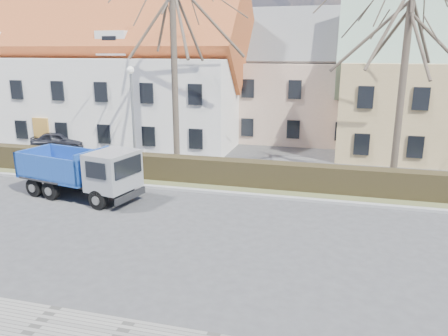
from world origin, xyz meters
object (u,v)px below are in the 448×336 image
(streetlight, at_px, (133,120))
(cart_frame, at_px, (71,179))
(parked_car_a, at_px, (60,141))
(dump_truck, at_px, (76,171))

(streetlight, bearing_deg, cart_frame, -124.57)
(streetlight, relative_size, parked_car_a, 1.58)
(cart_frame, relative_size, parked_car_a, 0.20)
(streetlight, relative_size, cart_frame, 8.00)
(dump_truck, height_order, streetlight, streetlight)
(dump_truck, distance_m, streetlight, 4.91)
(streetlight, height_order, parked_car_a, streetlight)
(dump_truck, height_order, cart_frame, dump_truck)
(dump_truck, bearing_deg, parked_car_a, 140.63)
(streetlight, distance_m, parked_car_a, 9.04)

